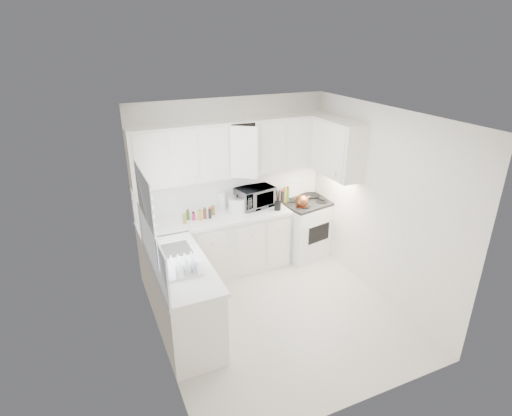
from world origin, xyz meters
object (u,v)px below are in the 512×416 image
tea_kettle (302,200)px  dish_rack (183,265)px  microwave (255,195)px  rice_cooker (238,203)px  stove (305,221)px  utensil_crock (278,200)px

tea_kettle → dish_rack: 2.45m
microwave → rice_cooker: 0.34m
tea_kettle → rice_cooker: bearing=170.8°
microwave → dish_rack: (-1.51, -1.43, -0.08)m
stove → microwave: (-0.84, 0.14, 0.53)m
stove → tea_kettle: stove is taller
utensil_crock → microwave: bearing=133.4°
stove → dish_rack: size_ratio=3.14×
tea_kettle → utensil_crock: (-0.40, 0.03, 0.06)m
utensil_crock → rice_cooker: bearing=162.0°
stove → rice_cooker: size_ratio=4.52×
utensil_crock → dish_rack: bearing=-146.5°
stove → tea_kettle: (-0.18, -0.16, 0.45)m
tea_kettle → rice_cooker: size_ratio=0.96×
stove → utensil_crock: utensil_crock is taller
rice_cooker → utensil_crock: (0.58, -0.19, 0.03)m
stove → microwave: 1.00m
rice_cooker → microwave: bearing=22.6°
stove → utensil_crock: bearing=-178.5°
tea_kettle → dish_rack: bearing=-149.1°
microwave → dish_rack: size_ratio=1.45×
microwave → utensil_crock: microwave is taller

